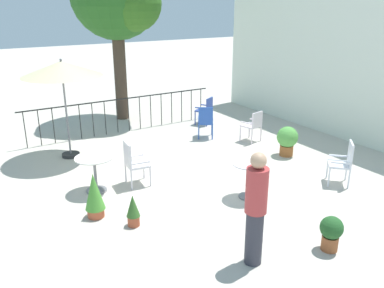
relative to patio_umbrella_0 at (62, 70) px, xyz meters
The scene contains 16 objects.
ground_plane 3.92m from the patio_umbrella_0, 36.62° to the left, with size 60.00×60.00×0.00m, color #BDB4A6.
villa_facade 7.61m from the patio_umbrella_0, 69.86° to the left, with size 10.35×0.30×3.84m, color silver.
terrace_railing 2.75m from the patio_umbrella_0, 122.35° to the left, with size 0.03×5.90×1.01m.
patio_umbrella_0 is the anchor object (origin of this frame).
cafe_table_0 5.04m from the patio_umbrella_0, 30.03° to the left, with size 0.66×0.66×0.74m.
cafe_table_1 2.80m from the patio_umbrella_0, ahead, with size 0.77×0.77×0.75m.
patio_chair_0 4.09m from the patio_umbrella_0, 81.03° to the left, with size 0.62×0.60×0.94m.
patio_chair_1 5.17m from the patio_umbrella_0, 71.62° to the left, with size 0.53×0.54×0.88m.
patio_chair_2 6.70m from the patio_umbrella_0, 43.83° to the left, with size 0.64×0.63×0.95m.
patio_chair_3 2.98m from the patio_umbrella_0, 15.97° to the left, with size 0.52×0.50×0.97m.
patio_chair_4 4.81m from the patio_umbrella_0, 97.18° to the left, with size 0.61×0.61×0.87m.
potted_plant_0 3.74m from the patio_umbrella_0, ahead, with size 0.36×0.36×0.85m.
potted_plant_1 4.35m from the patio_umbrella_0, ahead, with size 0.24×0.24×0.59m.
potted_plant_2 6.89m from the patio_umbrella_0, 20.51° to the left, with size 0.36×0.36×0.58m.
potted_plant_3 5.74m from the patio_umbrella_0, 58.96° to the left, with size 0.53×0.53×0.76m.
standing_person 6.06m from the patio_umbrella_0, 10.57° to the left, with size 0.44×0.44×1.76m.
Camera 1 is at (7.08, -4.31, 3.70)m, focal length 37.59 mm.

